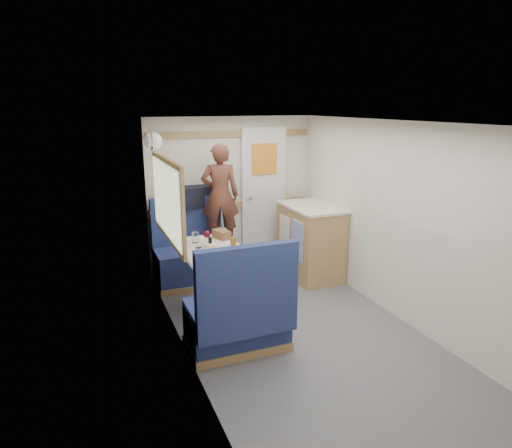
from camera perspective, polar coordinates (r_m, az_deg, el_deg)
name	(u,v)px	position (r m, az deg, el deg)	size (l,w,h in m)	color
floor	(310,343)	(4.40, 6.80, -14.61)	(4.50, 4.50, 0.00)	#515156
ceiling	(318,123)	(3.84, 7.72, 12.38)	(4.50, 4.50, 0.00)	silver
wall_back	(231,194)	(6.01, -3.12, 3.75)	(2.20, 0.02, 2.00)	silver
wall_left	(190,256)	(3.62, -8.24, -3.92)	(0.02, 4.50, 2.00)	silver
wall_right	(415,228)	(4.62, 19.27, -0.49)	(0.02, 4.50, 2.00)	silver
oak_trim_low	(232,206)	(6.03, -3.04, 2.32)	(2.15, 0.02, 0.08)	#9F7C48
oak_trim_high	(231,134)	(5.89, -3.17, 11.18)	(2.15, 0.02, 0.08)	#9F7C48
side_window	(167,200)	(4.51, -11.12, 2.98)	(0.04, 1.30, 0.72)	#A9B79C
rear_door	(264,194)	(6.14, 0.96, 3.75)	(0.62, 0.12, 1.86)	white
dinette_table	(211,261)	(4.79, -5.65, -4.62)	(0.62, 0.92, 0.72)	white
bench_far	(192,260)	(5.67, -8.03, -4.42)	(0.90, 0.59, 1.05)	navy
bench_near	(239,320)	(4.13, -2.13, -11.86)	(0.90, 0.59, 1.05)	navy
ledge	(185,209)	(5.75, -8.85, 1.84)	(0.90, 0.14, 0.04)	#9F7C48
dome_light	(153,141)	(5.28, -12.74, 10.08)	(0.20, 0.20, 0.20)	white
galley_counter	(310,241)	(5.84, 6.80, -2.08)	(0.57, 0.92, 0.92)	#9F7C48
person	(220,195)	(5.55, -4.51, 3.61)	(0.46, 0.30, 1.26)	brown
duffel_bag	(190,197)	(5.73, -8.30, 3.34)	(0.53, 0.26, 0.26)	black
tray	(236,253)	(4.50, -2.53, -3.67)	(0.28, 0.37, 0.02)	silver
orange_fruit	(237,248)	(4.50, -2.37, -3.07)	(0.07, 0.07, 0.07)	orange
cheese_block	(211,246)	(4.63, -5.69, -2.80)	(0.11, 0.06, 0.04)	#F6EC8E
wine_glass	(207,235)	(4.73, -6.18, -1.35)	(0.08, 0.08, 0.17)	white
tumbler_left	(199,253)	(4.37, -7.17, -3.66)	(0.07, 0.07, 0.11)	white
tumbler_mid	(195,237)	(4.89, -7.60, -1.65)	(0.07, 0.07, 0.12)	white
beer_glass	(233,242)	(4.73, -2.86, -2.26)	(0.06, 0.06, 0.09)	brown
pepper_grinder	(210,242)	(4.74, -5.75, -2.24)	(0.04, 0.04, 0.10)	black
bread_loaf	(222,234)	(5.02, -4.33, -1.29)	(0.12, 0.22, 0.09)	brown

